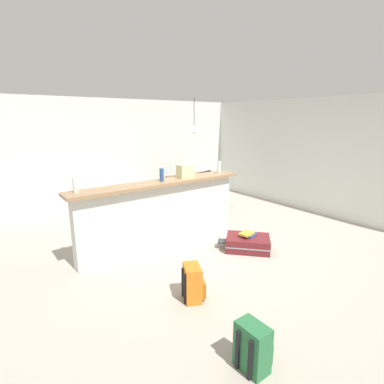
{
  "coord_description": "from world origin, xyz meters",
  "views": [
    {
      "loc": [
        -3.04,
        -3.64,
        2.06
      ],
      "look_at": [
        0.14,
        0.59,
        0.75
      ],
      "focal_mm": 27.86,
      "sensor_mm": 36.0,
      "label": 1
    }
  ],
  "objects_px": {
    "backpack_orange": "(193,283)",
    "book_stack": "(248,234)",
    "bottle_white": "(75,185)",
    "suitcase_flat_maroon": "(248,243)",
    "bottle_clear": "(219,167)",
    "grocery_bag": "(185,171)",
    "dining_chair_near_partition": "(209,190)",
    "dining_table": "(194,180)",
    "dining_chair_far_side": "(183,182)",
    "pendant_lamp": "(194,129)",
    "backpack_green": "(253,348)",
    "bottle_blue": "(162,175)"
  },
  "relations": [
    {
      "from": "bottle_blue",
      "to": "dining_chair_far_side",
      "type": "height_order",
      "value": "bottle_blue"
    },
    {
      "from": "bottle_white",
      "to": "bottle_blue",
      "type": "distance_m",
      "value": 1.31
    },
    {
      "from": "suitcase_flat_maroon",
      "to": "backpack_green",
      "type": "distance_m",
      "value": 2.38
    },
    {
      "from": "grocery_bag",
      "to": "book_stack",
      "type": "distance_m",
      "value": 1.46
    },
    {
      "from": "dining_chair_far_side",
      "to": "dining_chair_near_partition",
      "type": "bearing_deg",
      "value": -92.83
    },
    {
      "from": "bottle_blue",
      "to": "dining_table",
      "type": "bearing_deg",
      "value": 39.8
    },
    {
      "from": "grocery_bag",
      "to": "backpack_orange",
      "type": "xyz_separation_m",
      "value": [
        -1.0,
        -1.54,
        -1.0
      ]
    },
    {
      "from": "dining_chair_far_side",
      "to": "pendant_lamp",
      "type": "bearing_deg",
      "value": -86.11
    },
    {
      "from": "backpack_orange",
      "to": "book_stack",
      "type": "distance_m",
      "value": 1.64
    },
    {
      "from": "dining_table",
      "to": "book_stack",
      "type": "xyz_separation_m",
      "value": [
        -0.75,
        -2.41,
        -0.39
      ]
    },
    {
      "from": "backpack_green",
      "to": "bottle_white",
      "type": "bearing_deg",
      "value": 102.43
    },
    {
      "from": "grocery_bag",
      "to": "suitcase_flat_maroon",
      "type": "relative_size",
      "value": 0.31
    },
    {
      "from": "dining_chair_near_partition",
      "to": "suitcase_flat_maroon",
      "type": "xyz_separation_m",
      "value": [
        -0.74,
        -1.87,
        -0.41
      ]
    },
    {
      "from": "dining_chair_near_partition",
      "to": "backpack_orange",
      "type": "height_order",
      "value": "dining_chair_near_partition"
    },
    {
      "from": "suitcase_flat_maroon",
      "to": "bottle_clear",
      "type": "bearing_deg",
      "value": 77.98
    },
    {
      "from": "bottle_white",
      "to": "suitcase_flat_maroon",
      "type": "distance_m",
      "value": 2.75
    },
    {
      "from": "grocery_bag",
      "to": "pendant_lamp",
      "type": "xyz_separation_m",
      "value": [
        1.34,
        1.52,
        0.63
      ]
    },
    {
      "from": "bottle_blue",
      "to": "bottle_clear",
      "type": "relative_size",
      "value": 0.95
    },
    {
      "from": "dining_table",
      "to": "backpack_green",
      "type": "relative_size",
      "value": 2.62
    },
    {
      "from": "book_stack",
      "to": "bottle_clear",
      "type": "bearing_deg",
      "value": 78.84
    },
    {
      "from": "grocery_bag",
      "to": "book_stack",
      "type": "height_order",
      "value": "grocery_bag"
    },
    {
      "from": "book_stack",
      "to": "dining_table",
      "type": "bearing_deg",
      "value": 72.8
    },
    {
      "from": "dining_chair_far_side",
      "to": "backpack_green",
      "type": "xyz_separation_m",
      "value": [
        -2.52,
        -4.57,
        -0.31
      ]
    },
    {
      "from": "backpack_green",
      "to": "book_stack",
      "type": "relative_size",
      "value": 1.32
    },
    {
      "from": "grocery_bag",
      "to": "bottle_blue",
      "type": "bearing_deg",
      "value": -175.73
    },
    {
      "from": "bottle_clear",
      "to": "dining_chair_near_partition",
      "type": "height_order",
      "value": "bottle_clear"
    },
    {
      "from": "pendant_lamp",
      "to": "dining_chair_far_side",
      "type": "bearing_deg",
      "value": 93.89
    },
    {
      "from": "bottle_clear",
      "to": "grocery_bag",
      "type": "xyz_separation_m",
      "value": [
        -0.72,
        0.04,
        0.0
      ]
    },
    {
      "from": "bottle_clear",
      "to": "dining_table",
      "type": "relative_size",
      "value": 0.2
    },
    {
      "from": "suitcase_flat_maroon",
      "to": "grocery_bag",
      "type": "bearing_deg",
      "value": 117.83
    },
    {
      "from": "suitcase_flat_maroon",
      "to": "dining_chair_near_partition",
      "type": "bearing_deg",
      "value": 68.32
    },
    {
      "from": "dining_chair_far_side",
      "to": "backpack_green",
      "type": "bearing_deg",
      "value": -118.82
    },
    {
      "from": "suitcase_flat_maroon",
      "to": "backpack_orange",
      "type": "distance_m",
      "value": 1.62
    },
    {
      "from": "bottle_blue",
      "to": "suitcase_flat_maroon",
      "type": "distance_m",
      "value": 1.76
    },
    {
      "from": "dining_chair_near_partition",
      "to": "backpack_orange",
      "type": "distance_m",
      "value": 3.33
    },
    {
      "from": "dining_table",
      "to": "backpack_green",
      "type": "bearing_deg",
      "value": -121.42
    },
    {
      "from": "grocery_bag",
      "to": "pendant_lamp",
      "type": "distance_m",
      "value": 2.12
    },
    {
      "from": "dining_chair_far_side",
      "to": "bottle_white",
      "type": "bearing_deg",
      "value": -148.32
    },
    {
      "from": "bottle_blue",
      "to": "backpack_green",
      "type": "bearing_deg",
      "value": -105.48
    },
    {
      "from": "bottle_white",
      "to": "dining_chair_far_side",
      "type": "relative_size",
      "value": 0.22
    },
    {
      "from": "dining_chair_near_partition",
      "to": "dining_chair_far_side",
      "type": "bearing_deg",
      "value": 87.17
    },
    {
      "from": "suitcase_flat_maroon",
      "to": "dining_chair_far_side",
      "type": "bearing_deg",
      "value": 74.82
    },
    {
      "from": "dining_chair_far_side",
      "to": "backpack_orange",
      "type": "height_order",
      "value": "dining_chair_far_side"
    },
    {
      "from": "bottle_clear",
      "to": "bottle_white",
      "type": "bearing_deg",
      "value": 178.38
    },
    {
      "from": "dining_table",
      "to": "pendant_lamp",
      "type": "bearing_deg",
      "value": 54.14
    },
    {
      "from": "dining_table",
      "to": "dining_chair_near_partition",
      "type": "bearing_deg",
      "value": -92.13
    },
    {
      "from": "bottle_white",
      "to": "dining_chair_far_side",
      "type": "height_order",
      "value": "bottle_white"
    },
    {
      "from": "bottle_clear",
      "to": "bottle_blue",
      "type": "bearing_deg",
      "value": 179.59
    },
    {
      "from": "bottle_blue",
      "to": "suitcase_flat_maroon",
      "type": "bearing_deg",
      "value": -43.45
    },
    {
      "from": "bottle_clear",
      "to": "backpack_orange",
      "type": "height_order",
      "value": "bottle_clear"
    }
  ]
}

